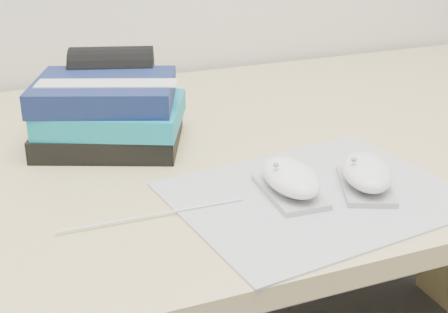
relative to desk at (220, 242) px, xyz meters
name	(u,v)px	position (x,y,z in m)	size (l,w,h in m)	color
desk	(220,242)	(0.00, 0.00, 0.00)	(1.60, 0.80, 0.73)	tan
mousepad	(316,196)	(0.02, -0.30, 0.24)	(0.36, 0.28, 0.00)	gray
mouse_rear	(290,180)	(-0.01, -0.29, 0.26)	(0.07, 0.12, 0.05)	#9E9FA1
mouse_front	(367,174)	(0.09, -0.31, 0.26)	(0.11, 0.13, 0.05)	#949496
usb_cable	(154,215)	(-0.20, -0.28, 0.24)	(0.00, 0.00, 0.24)	silver
book_stack	(109,113)	(-0.19, -0.02, 0.29)	(0.27, 0.25, 0.11)	black
pouch	(114,87)	(-0.16, 0.08, 0.30)	(0.16, 0.13, 0.13)	black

